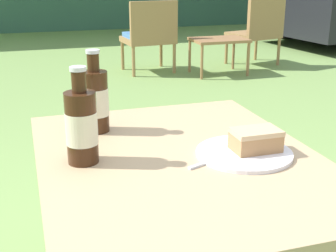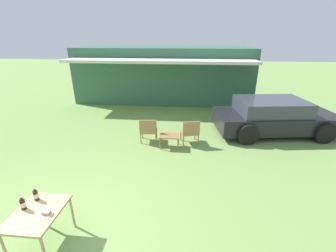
{
  "view_description": "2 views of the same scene",
  "coord_description": "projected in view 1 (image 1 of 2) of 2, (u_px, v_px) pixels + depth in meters",
  "views": [
    {
      "loc": [
        -0.36,
        -1.05,
        1.16
      ],
      "look_at": [
        0.0,
        0.1,
        0.75
      ],
      "focal_mm": 50.0,
      "sensor_mm": 36.0,
      "label": 1
    },
    {
      "loc": [
        2.33,
        -2.54,
        3.27
      ],
      "look_at": [
        1.75,
        3.29,
        0.9
      ],
      "focal_mm": 24.0,
      "sensor_mm": 36.0,
      "label": 2
    }
  ],
  "objects": [
    {
      "name": "garden_side_table",
      "position": [
        219.0,
        42.0,
        5.2
      ],
      "size": [
        0.6,
        0.43,
        0.4
      ],
      "color": "#996B42",
      "rests_on": "ground_plane"
    },
    {
      "name": "wicker_chair_plain",
      "position": [
        258.0,
        29.0,
        5.62
      ],
      "size": [
        0.64,
        0.59,
        0.81
      ],
      "rotation": [
        0.0,
        0.0,
        3.39
      ],
      "color": "#9E7547",
      "rests_on": "ground_plane"
    },
    {
      "name": "fork",
      "position": [
        218.0,
        159.0,
        1.17
      ],
      "size": [
        0.18,
        0.08,
        0.01
      ],
      "color": "silver",
      "rests_on": "patio_table"
    },
    {
      "name": "cola_bottle_near",
      "position": [
        95.0,
        100.0,
        1.35
      ],
      "size": [
        0.08,
        0.08,
        0.24
      ],
      "color": "#381E0F",
      "rests_on": "patio_table"
    },
    {
      "name": "cola_bottle_far",
      "position": [
        81.0,
        126.0,
        1.13
      ],
      "size": [
        0.08,
        0.08,
        0.24
      ],
      "color": "#381E0F",
      "rests_on": "patio_table"
    },
    {
      "name": "wicker_chair_cushioned",
      "position": [
        150.0,
        34.0,
        5.26
      ],
      "size": [
        0.58,
        0.51,
        0.81
      ],
      "rotation": [
        0.0,
        0.0,
        3.23
      ],
      "color": "#9E7547",
      "rests_on": "ground_plane"
    },
    {
      "name": "cake_on_plate",
      "position": [
        249.0,
        147.0,
        1.2
      ],
      "size": [
        0.25,
        0.25,
        0.07
      ],
      "color": "white",
      "rests_on": "patio_table"
    },
    {
      "name": "patio_table",
      "position": [
        179.0,
        181.0,
        1.22
      ],
      "size": [
        0.71,
        0.9,
        0.7
      ],
      "color": "tan",
      "rests_on": "ground_plane"
    }
  ]
}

